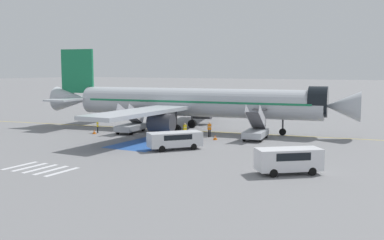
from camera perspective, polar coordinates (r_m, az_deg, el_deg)
ground_plane at (r=58.53m, az=0.01°, el=-1.42°), size 600.00×600.00×0.00m
apron_leadline_yellow at (r=58.63m, az=0.51°, el=-1.40°), size 75.25×11.59×0.01m
apron_stand_patch_blue at (r=48.81m, az=-5.95°, el=-3.04°), size 5.57×8.14×0.01m
apron_walkway_bar_0 at (r=40.47m, az=-21.01°, el=-5.43°), size 0.44×3.60×0.01m
apron_walkway_bar_1 at (r=39.58m, az=-19.88°, el=-5.64°), size 0.44×3.60×0.01m
apron_walkway_bar_2 at (r=38.70m, az=-18.69°, el=-5.87°), size 0.44×3.60×0.01m
apron_walkway_bar_3 at (r=37.84m, az=-17.45°, el=-6.10°), size 0.44×3.60×0.01m
apron_walkway_bar_4 at (r=37.00m, az=-16.16°, el=-6.34°), size 0.44×3.60×0.01m
airliner at (r=58.48m, az=-0.15°, el=2.23°), size 41.65×35.22×10.84m
boarding_stairs_forward at (r=51.94m, az=8.09°, el=-1.37°), size 2.89×5.46×4.17m
boarding_stairs_aft at (r=57.41m, az=-7.77°, el=-0.65°), size 2.89×5.46×3.89m
fuel_tanker at (r=84.82m, az=4.55°, el=2.29°), size 10.23×3.38×3.66m
service_van_0 at (r=45.20m, az=-2.20°, el=-2.40°), size 5.03×5.42×1.75m
service_van_1 at (r=35.50m, az=12.16°, el=-4.81°), size 5.12×4.66×1.97m
ground_crew_0 at (r=57.97m, az=-11.90°, el=-0.70°), size 0.46×0.47×1.63m
ground_crew_1 at (r=53.52m, az=-0.92°, el=-1.13°), size 0.35×0.48×1.67m
ground_crew_2 at (r=53.35m, az=2.23°, el=-1.06°), size 0.48×0.45×1.80m
traffic_cone_0 at (r=57.31m, az=-12.30°, el=-1.47°), size 0.48×0.48×0.53m
traffic_cone_1 at (r=51.41m, az=2.96°, el=-2.22°), size 0.50×0.50×0.56m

